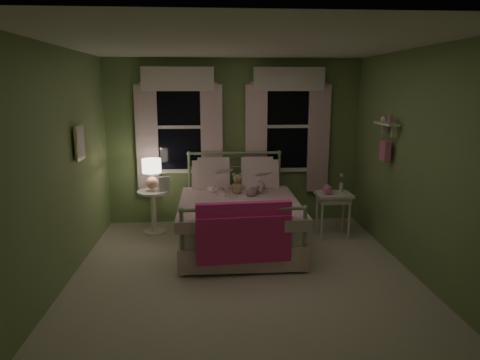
{
  "coord_description": "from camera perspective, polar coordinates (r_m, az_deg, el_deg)",
  "views": [
    {
      "loc": [
        -0.36,
        -4.67,
        2.16
      ],
      "look_at": [
        0.0,
        0.65,
        1.0
      ],
      "focal_mm": 32.0,
      "sensor_mm": 36.0,
      "label": 1
    }
  ],
  "objects": [
    {
      "name": "book_right",
      "position": [
        6.0,
        2.33,
        0.35
      ],
      "size": [
        0.21,
        0.15,
        0.26
      ],
      "primitive_type": "imported",
      "rotation": [
        1.22,
        0.0,
        0.2
      ],
      "color": "beige",
      "rests_on": "child_right"
    },
    {
      "name": "bed",
      "position": [
        5.95,
        -0.23,
        -5.08
      ],
      "size": [
        1.58,
        2.04,
        1.18
      ],
      "color": "white",
      "rests_on": "ground"
    },
    {
      "name": "child_left",
      "position": [
        6.2,
        -3.07,
        1.25
      ],
      "size": [
        0.34,
        0.27,
        0.81
      ],
      "primitive_type": "imported",
      "rotation": [
        0.0,
        0.0,
        3.44
      ],
      "color": "#F7D1DD",
      "rests_on": "bed"
    },
    {
      "name": "nightstand_right",
      "position": [
        6.39,
        12.37,
        -2.59
      ],
      "size": [
        0.5,
        0.4,
        0.64
      ],
      "color": "white",
      "rests_on": "ground"
    },
    {
      "name": "book_left",
      "position": [
        5.96,
        -3.03,
        0.67
      ],
      "size": [
        0.22,
        0.16,
        0.26
      ],
      "primitive_type": "imported",
      "rotation": [
        1.22,
        0.0,
        0.25
      ],
      "color": "beige",
      "rests_on": "child_left"
    },
    {
      "name": "framed_picture",
      "position": [
        5.54,
        -20.58,
        4.66
      ],
      "size": [
        0.03,
        0.32,
        0.42
      ],
      "color": "beige",
      "rests_on": "room_shell"
    },
    {
      "name": "book_nightstand",
      "position": [
        6.4,
        -10.78,
        -1.51
      ],
      "size": [
        0.22,
        0.26,
        0.02
      ],
      "primitive_type": "imported",
      "rotation": [
        0.0,
        0.0,
        0.29
      ],
      "color": "beige",
      "rests_on": "nightstand_left"
    },
    {
      "name": "bud_vase",
      "position": [
        6.42,
        13.37,
        -0.38
      ],
      "size": [
        0.06,
        0.06,
        0.28
      ],
      "color": "white",
      "rests_on": "nightstand_right"
    },
    {
      "name": "wall_shelf",
      "position": [
        5.86,
        18.88,
        5.39
      ],
      "size": [
        0.15,
        0.5,
        0.6
      ],
      "color": "white",
      "rests_on": "room_shell"
    },
    {
      "name": "pink_throw",
      "position": [
        4.9,
        0.54,
        -6.15
      ],
      "size": [
        1.1,
        0.22,
        0.71
      ],
      "color": "#FF3199",
      "rests_on": "bed"
    },
    {
      "name": "table_lamp",
      "position": [
        6.43,
        -11.69,
        1.21
      ],
      "size": [
        0.28,
        0.28,
        0.46
      ],
      "color": "#E29986",
      "rests_on": "nightstand_left"
    },
    {
      "name": "window_left",
      "position": [
        6.74,
        -8.12,
        7.59
      ],
      "size": [
        1.34,
        0.13,
        1.96
      ],
      "color": "black",
      "rests_on": "room_shell"
    },
    {
      "name": "window_right",
      "position": [
        6.83,
        6.39,
        7.69
      ],
      "size": [
        1.34,
        0.13,
        1.96
      ],
      "color": "black",
      "rests_on": "room_shell"
    },
    {
      "name": "pink_toy",
      "position": [
        6.32,
        11.57,
        -1.24
      ],
      "size": [
        0.14,
        0.18,
        0.14
      ],
      "color": "pink",
      "rests_on": "nightstand_right"
    },
    {
      "name": "nightstand_left",
      "position": [
        6.55,
        -11.48,
        -3.39
      ],
      "size": [
        0.46,
        0.46,
        0.65
      ],
      "color": "white",
      "rests_on": "ground"
    },
    {
      "name": "child_right",
      "position": [
        6.24,
        2.08,
        1.25
      ],
      "size": [
        0.46,
        0.41,
        0.79
      ],
      "primitive_type": "imported",
      "rotation": [
        0.0,
        0.0,
        2.81
      ],
      "color": "#F7D1DD",
      "rests_on": "bed"
    },
    {
      "name": "teddy_bear",
      "position": [
        6.1,
        -0.39,
        -0.69
      ],
      "size": [
        0.22,
        0.18,
        0.3
      ],
      "color": "tan",
      "rests_on": "bed"
    },
    {
      "name": "room_shell",
      "position": [
        4.76,
        0.52,
        1.87
      ],
      "size": [
        4.2,
        4.2,
        4.2
      ],
      "color": "beige",
      "rests_on": "ground"
    }
  ]
}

